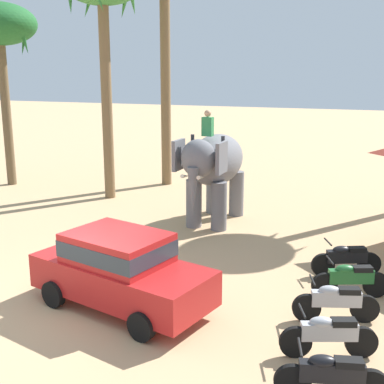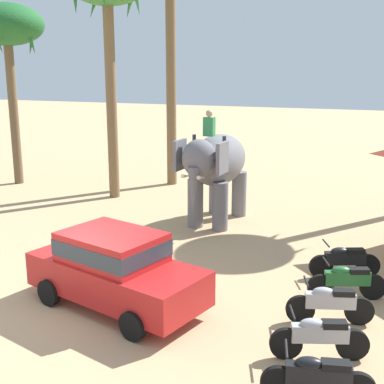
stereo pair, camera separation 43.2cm
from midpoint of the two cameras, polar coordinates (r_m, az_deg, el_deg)
The scene contains 9 objects.
ground_plane at distance 11.98m, azimuth -10.83°, elevation -12.11°, with size 120.00×120.00×0.00m, color tan.
car_sedan_foreground at distance 11.39m, azimuth -7.51°, elevation -8.28°, with size 4.39×2.66×1.70m.
elephant_with_mahout at distance 17.13m, azimuth 3.39°, elevation 2.95°, with size 1.70×3.89×3.88m.
motorcycle_second_in_row at distance 8.75m, azimuth 15.33°, elevation -19.31°, with size 1.77×0.67×0.94m.
motorcycle_mid_row at distance 9.88m, azimuth 15.28°, elevation -15.23°, with size 1.72×0.81×0.94m.
motorcycle_fourth_in_row at distance 11.17m, azimuth 16.21°, elevation -11.78°, with size 1.74×0.76×0.94m.
motorcycle_far_in_row at distance 12.37m, azimuth 17.87°, elevation -9.36°, with size 1.70×0.84×0.94m.
motorcycle_end_of_row at distance 13.58m, azimuth 17.54°, elevation -7.25°, with size 1.68×0.88×0.94m.
palm_tree_far_back at distance 24.38m, azimuth -19.43°, elevation 16.70°, with size 3.20×3.20×7.90m.
Camera 2 is at (6.28, -8.87, 5.15)m, focal length 47.86 mm.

